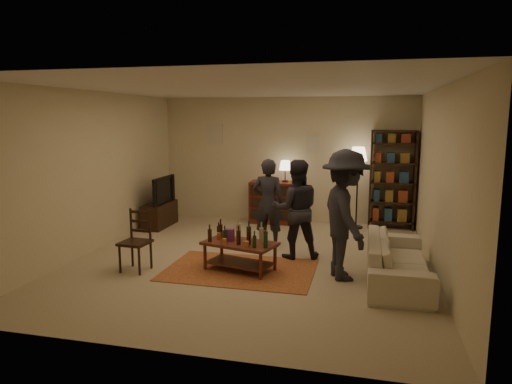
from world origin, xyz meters
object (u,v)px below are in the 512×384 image
(coffee_table, at_px, (240,245))
(tv_stand, at_px, (160,208))
(floor_lamp, at_px, (358,160))
(person_by_sofa, at_px, (345,215))
(person_left, at_px, (268,203))
(dining_chair, at_px, (137,238))
(person_right, at_px, (296,209))
(dresser, at_px, (274,201))
(sofa, at_px, (398,260))
(bookshelf, at_px, (392,179))

(coffee_table, distance_m, tv_stand, 3.32)
(floor_lamp, height_order, person_by_sofa, person_by_sofa)
(person_left, bearing_deg, dining_chair, 47.62)
(dining_chair, height_order, floor_lamp, floor_lamp)
(person_right, bearing_deg, dining_chair, 12.17)
(person_left, xyz_separation_m, person_right, (0.58, -0.58, 0.02))
(tv_stand, height_order, person_by_sofa, person_by_sofa)
(dresser, height_order, person_left, person_left)
(dining_chair, bearing_deg, tv_stand, 112.92)
(dining_chair, height_order, sofa, dining_chair)
(person_right, bearing_deg, person_left, -60.45)
(person_left, height_order, person_by_sofa, person_by_sofa)
(bookshelf, xyz_separation_m, person_right, (-1.59, -2.45, -0.23))
(coffee_table, distance_m, floor_lamp, 3.68)
(coffee_table, bearing_deg, person_by_sofa, 1.15)
(tv_stand, relative_size, person_by_sofa, 0.58)
(person_right, bearing_deg, coffee_table, 34.16)
(coffee_table, relative_size, person_left, 0.75)
(coffee_table, bearing_deg, tv_stand, 136.12)
(person_by_sofa, bearing_deg, bookshelf, -33.94)
(person_right, bearing_deg, floor_lamp, -126.93)
(dining_chair, xyz_separation_m, floor_lamp, (3.11, 3.47, 0.93))
(dresser, distance_m, bookshelf, 2.50)
(coffee_table, relative_size, dining_chair, 1.27)
(tv_stand, height_order, person_right, person_right)
(tv_stand, distance_m, sofa, 5.14)
(tv_stand, distance_m, person_by_sofa, 4.55)
(bookshelf, xyz_separation_m, person_by_sofa, (-0.78, -3.25, -0.12))
(floor_lamp, bearing_deg, sofa, -78.15)
(sofa, xyz_separation_m, person_right, (-1.55, 0.73, 0.50))
(coffee_table, height_order, person_right, person_right)
(tv_stand, height_order, dresser, dresser)
(floor_lamp, bearing_deg, person_right, -111.42)
(person_right, bearing_deg, bookshelf, -138.61)
(coffee_table, bearing_deg, dresser, 92.44)
(sofa, bearing_deg, tv_stand, 64.66)
(dining_chair, bearing_deg, dresser, 73.10)
(dining_chair, distance_m, dresser, 3.79)
(coffee_table, height_order, person_left, person_left)
(tv_stand, relative_size, person_right, 0.66)
(tv_stand, distance_m, bookshelf, 4.84)
(floor_lamp, distance_m, sofa, 3.31)
(sofa, distance_m, person_left, 2.55)
(dining_chair, height_order, person_right, person_right)
(coffee_table, height_order, dining_chair, dining_chair)
(dining_chair, height_order, tv_stand, tv_stand)
(sofa, bearing_deg, person_right, 64.66)
(dresser, distance_m, person_left, 1.84)
(person_by_sofa, bearing_deg, coffee_table, 70.72)
(coffee_table, distance_m, bookshelf, 4.06)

